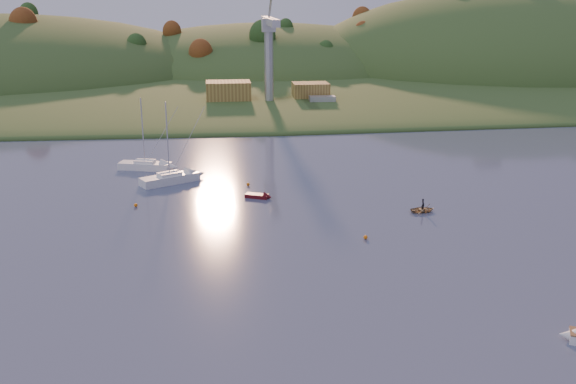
{
  "coord_description": "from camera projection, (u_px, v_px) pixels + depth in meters",
  "views": [
    {
      "loc": [
        -12.59,
        -38.39,
        27.53
      ],
      "look_at": [
        -3.3,
        37.92,
        4.01
      ],
      "focal_mm": 40.0,
      "sensor_mm": 36.0,
      "label": 1
    }
  ],
  "objects": [
    {
      "name": "buoy_2",
      "position": [
        136.0,
        205.0,
        87.39
      ],
      "size": [
        0.5,
        0.5,
        0.5
      ],
      "primitive_type": "sphere",
      "color": "orange",
      "rests_on": "ground"
    },
    {
      "name": "dock_crane",
      "position": [
        269.0,
        41.0,
        153.54
      ],
      "size": [
        3.2,
        28.0,
        20.3
      ],
      "color": "#B7B7BC",
      "rests_on": "wharf"
    },
    {
      "name": "buoy_3",
      "position": [
        248.0,
        184.0,
        97.08
      ],
      "size": [
        0.5,
        0.5,
        0.5
      ],
      "primitive_type": "sphere",
      "color": "orange",
      "rests_on": "ground"
    },
    {
      "name": "sailboat_near",
      "position": [
        170.0,
        178.0,
        98.46
      ],
      "size": [
        9.25,
        6.74,
        12.57
      ],
      "rotation": [
        0.0,
        0.0,
        0.5
      ],
      "color": "white",
      "rests_on": "ground"
    },
    {
      "name": "hill_right",
      "position": [
        496.0,
        72.0,
        242.04
      ],
      "size": [
        150.0,
        130.0,
        60.0
      ],
      "primitive_type": "ellipsoid",
      "color": "#2D471C",
      "rests_on": "ground"
    },
    {
      "name": "far_shore",
      "position": [
        240.0,
        66.0,
        264.28
      ],
      "size": [
        620.0,
        220.0,
        1.5
      ],
      "primitive_type": "cube",
      "color": "#2D471C",
      "rests_on": "ground"
    },
    {
      "name": "red_tender",
      "position": [
        262.0,
        196.0,
        91.15
      ],
      "size": [
        4.06,
        2.76,
        1.31
      ],
      "rotation": [
        0.0,
        0.0,
        -0.42
      ],
      "color": "#520B10",
      "rests_on": "ground"
    },
    {
      "name": "shed_east",
      "position": [
        311.0,
        91.0,
        163.88
      ],
      "size": [
        9.0,
        7.0,
        4.0
      ],
      "primitive_type": "cube",
      "color": "olive",
      "rests_on": "wharf"
    },
    {
      "name": "hill_center",
      "position": [
        268.0,
        71.0,
        246.45
      ],
      "size": [
        140.0,
        120.0,
        36.0
      ],
      "primitive_type": "ellipsoid",
      "color": "#2D471C",
      "rests_on": "ground"
    },
    {
      "name": "buoy_1",
      "position": [
        366.0,
        237.0,
        75.78
      ],
      "size": [
        0.5,
        0.5,
        0.5
      ],
      "primitive_type": "sphere",
      "color": "orange",
      "rests_on": "ground"
    },
    {
      "name": "work_vessel",
      "position": [
        322.0,
        106.0,
        159.29
      ],
      "size": [
        15.3,
        6.19,
        3.87
      ],
      "rotation": [
        0.0,
        0.0,
        -0.05
      ],
      "color": "slate",
      "rests_on": "ground"
    },
    {
      "name": "sailboat_far",
      "position": [
        145.0,
        165.0,
        106.18
      ],
      "size": [
        8.95,
        4.79,
        11.89
      ],
      "rotation": [
        0.0,
        0.0,
        -0.27
      ],
      "color": "white",
      "rests_on": "ground"
    },
    {
      "name": "wharf",
      "position": [
        280.0,
        105.0,
        161.99
      ],
      "size": [
        42.0,
        16.0,
        2.4
      ],
      "primitive_type": "cube",
      "color": "slate",
      "rests_on": "ground"
    },
    {
      "name": "hillside_trees",
      "position": [
        246.0,
        79.0,
        221.56
      ],
      "size": [
        280.0,
        50.0,
        32.0
      ],
      "primitive_type": null,
      "color": "#214217",
      "rests_on": "ground"
    },
    {
      "name": "shore_slope",
      "position": [
        250.0,
        87.0,
        202.58
      ],
      "size": [
        640.0,
        150.0,
        7.0
      ],
      "primitive_type": "ellipsoid",
      "color": "#2D471C",
      "rests_on": "ground"
    },
    {
      "name": "paddler",
      "position": [
        423.0,
        206.0,
        85.17
      ],
      "size": [
        0.44,
        0.62,
        1.6
      ],
      "primitive_type": "imported",
      "rotation": [
        0.0,
        0.0,
        1.67
      ],
      "color": "black",
      "rests_on": "ground"
    },
    {
      "name": "canoe",
      "position": [
        423.0,
        210.0,
        85.31
      ],
      "size": [
        3.44,
        2.61,
        0.67
      ],
      "primitive_type": "imported",
      "rotation": [
        0.0,
        0.0,
        1.67
      ],
      "color": "#9F8358",
      "rests_on": "ground"
    },
    {
      "name": "shed_west",
      "position": [
        228.0,
        91.0,
        160.38
      ],
      "size": [
        11.0,
        8.0,
        4.8
      ],
      "primitive_type": "cube",
      "color": "olive",
      "rests_on": "wharf"
    }
  ]
}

